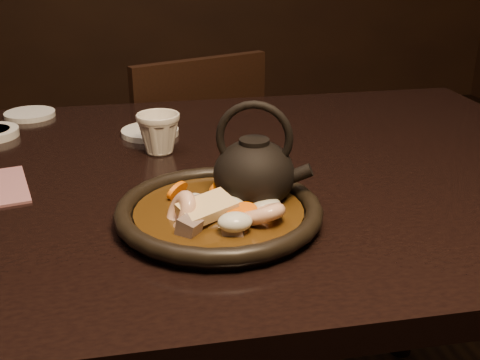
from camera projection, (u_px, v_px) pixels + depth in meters
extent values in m
cube|color=black|center=(133.00, 187.00, 0.99)|extent=(1.60, 0.90, 0.04)
cylinder|color=black|center=(413.00, 242.00, 1.59)|extent=(0.06, 0.06, 0.71)
cube|color=black|center=(174.00, 193.00, 1.78)|extent=(0.51, 0.51, 0.04)
cylinder|color=black|center=(197.00, 223.00, 2.06)|extent=(0.03, 0.03, 0.38)
cylinder|color=black|center=(248.00, 263.00, 1.82)|extent=(0.03, 0.03, 0.38)
cylinder|color=black|center=(110.00, 247.00, 1.90)|extent=(0.03, 0.03, 0.38)
cylinder|color=black|center=(152.00, 294.00, 1.66)|extent=(0.03, 0.03, 0.38)
cube|color=black|center=(202.00, 138.00, 1.56)|extent=(0.36, 0.16, 0.41)
cylinder|color=black|center=(219.00, 218.00, 0.82)|extent=(0.26, 0.26, 0.01)
torus|color=black|center=(219.00, 210.00, 0.82)|extent=(0.28, 0.28, 0.02)
cylinder|color=#3A220A|center=(219.00, 213.00, 0.82)|extent=(0.23, 0.23, 0.01)
ellipsoid|color=#3A220A|center=(219.00, 213.00, 0.82)|extent=(0.13, 0.12, 0.04)
torus|color=#FFC8A1|center=(181.00, 215.00, 0.78)|extent=(0.05, 0.06, 0.06)
torus|color=#FFC8A1|center=(263.00, 214.00, 0.78)|extent=(0.08, 0.08, 0.04)
cube|color=gray|center=(233.00, 227.00, 0.75)|extent=(0.04, 0.03, 0.03)
cube|color=gray|center=(262.00, 203.00, 0.82)|extent=(0.04, 0.04, 0.03)
cube|color=gray|center=(189.00, 227.00, 0.75)|extent=(0.04, 0.04, 0.03)
cube|color=gray|center=(199.00, 206.00, 0.81)|extent=(0.03, 0.03, 0.03)
cube|color=gray|center=(217.00, 208.00, 0.81)|extent=(0.03, 0.03, 0.03)
cube|color=gray|center=(229.00, 201.00, 0.83)|extent=(0.04, 0.03, 0.03)
cylinder|color=orange|center=(177.00, 191.00, 0.86)|extent=(0.04, 0.05, 0.04)
cylinder|color=orange|center=(242.00, 212.00, 0.78)|extent=(0.05, 0.05, 0.04)
cylinder|color=orange|center=(221.00, 188.00, 0.85)|extent=(0.06, 0.06, 0.03)
cylinder|color=orange|center=(260.00, 186.00, 0.86)|extent=(0.05, 0.05, 0.04)
cylinder|color=orange|center=(218.00, 213.00, 0.80)|extent=(0.05, 0.03, 0.04)
cube|color=#1A6813|center=(255.00, 189.00, 0.85)|extent=(0.04, 0.04, 0.02)
cube|color=#1A6813|center=(221.00, 189.00, 0.85)|extent=(0.04, 0.03, 0.03)
cube|color=#1A6813|center=(223.00, 208.00, 0.81)|extent=(0.03, 0.04, 0.02)
cube|color=#1A6813|center=(251.00, 189.00, 0.88)|extent=(0.03, 0.04, 0.02)
cube|color=#1A6813|center=(219.00, 209.00, 0.82)|extent=(0.02, 0.04, 0.02)
ellipsoid|color=beige|center=(228.00, 219.00, 0.78)|extent=(0.04, 0.03, 0.02)
ellipsoid|color=beige|center=(195.00, 202.00, 0.84)|extent=(0.03, 0.03, 0.02)
ellipsoid|color=beige|center=(235.00, 222.00, 0.75)|extent=(0.04, 0.04, 0.02)
ellipsoid|color=beige|center=(232.00, 205.00, 0.81)|extent=(0.04, 0.04, 0.02)
ellipsoid|color=beige|center=(266.00, 205.00, 0.81)|extent=(0.04, 0.04, 0.02)
cube|color=#FFDB98|center=(207.00, 208.00, 0.78)|extent=(0.08, 0.07, 0.03)
cylinder|color=white|center=(30.00, 114.00, 1.29)|extent=(0.11, 0.11, 0.01)
cylinder|color=white|center=(150.00, 132.00, 1.17)|extent=(0.11, 0.11, 0.01)
imported|color=silver|center=(159.00, 132.00, 1.07)|extent=(0.10, 0.10, 0.08)
ellipsoid|color=black|center=(254.00, 174.00, 0.85)|extent=(0.12, 0.12, 0.10)
cylinder|color=black|center=(254.00, 145.00, 0.83)|extent=(0.04, 0.04, 0.02)
cylinder|color=black|center=(295.00, 176.00, 0.84)|extent=(0.05, 0.03, 0.04)
torus|color=black|center=(254.00, 138.00, 0.83)|extent=(0.11, 0.04, 0.11)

